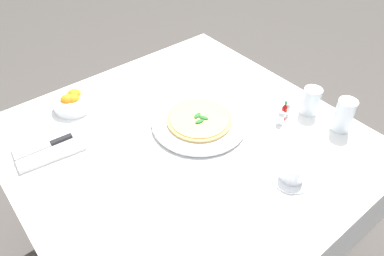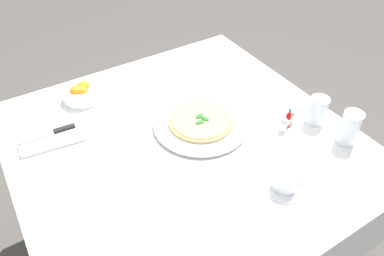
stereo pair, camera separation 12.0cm
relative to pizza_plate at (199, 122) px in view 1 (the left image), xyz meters
The scene contains 13 objects.
ground_plane 0.74m from the pizza_plate, 19.07° to the left, with size 8.00×8.00×0.00m, color #4C4742.
dining_table 0.17m from the pizza_plate, 19.07° to the left, with size 1.14×1.14×0.72m.
pizza_plate is the anchor object (origin of this frame).
pizza 0.01m from the pizza_plate, 87.50° to the left, with size 0.24×0.24×0.02m.
coffee_cup_far_right 0.39m from the pizza_plate, 99.05° to the left, with size 0.13×0.13×0.07m.
water_glass_back_corner 0.43m from the pizza_plate, 150.99° to the left, with size 0.07×0.07×0.11m.
water_glass_near_right 0.51m from the pizza_plate, 138.69° to the left, with size 0.07×0.07×0.13m.
napkin_folded 0.53m from the pizza_plate, 24.43° to the right, with size 0.23×0.16×0.02m.
dinner_knife 0.54m from the pizza_plate, 24.33° to the right, with size 0.20×0.03×0.01m.
citrus_bowl 0.50m from the pizza_plate, 50.81° to the right, with size 0.15×0.15×0.07m.
hot_sauce_bottle 0.32m from the pizza_plate, 146.97° to the left, with size 0.02×0.02×0.08m.
salt_shaker 0.30m from the pizza_plate, 142.44° to the left, with size 0.03×0.03×0.06m.
pepper_shaker 0.34m from the pizza_plate, 151.01° to the left, with size 0.03×0.03×0.06m.
Camera 1 is at (0.56, 0.74, 1.61)m, focal length 33.90 mm.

